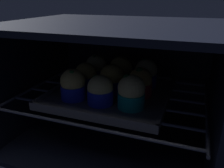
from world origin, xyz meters
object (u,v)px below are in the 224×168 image
muffin_row1_col2 (140,83)px  muffin_row2_col0 (96,68)px  muffin_row1_col0 (86,76)px  muffin_row0_col0 (73,85)px  muffin_row0_col1 (100,91)px  muffin_row0_col2 (131,92)px  muffin_row2_col1 (120,71)px  muffin_row2_col2 (146,74)px  muffin_row1_col1 (111,79)px  baking_tray (112,93)px

muffin_row1_col2 → muffin_row2_col0: muffin_row2_col0 is taller
muffin_row1_col0 → muffin_row2_col0: 8.10cm
muffin_row0_col0 → muffin_row0_col1: size_ratio=1.09×
muffin_row0_col2 → muffin_row2_col0: 23.66cm
muffin_row0_col2 → muffin_row1_col2: (0.24, 8.42, -0.36)cm
muffin_row1_col0 → muffin_row2_col0: muffin_row2_col0 is taller
muffin_row0_col0 → muffin_row2_col1: 18.63cm
muffin_row2_col1 → muffin_row2_col2: size_ratio=0.98×
muffin_row1_col1 → muffin_row1_col0: bearing=177.8°
muffin_row0_col2 → muffin_row1_col0: bearing=153.7°
baking_tray → muffin_row2_col2: bearing=44.1°
muffin_row1_col1 → muffin_row2_col2: bearing=44.1°
baking_tray → muffin_row2_col2: size_ratio=3.74×
muffin_row1_col0 → muffin_row2_col2: muffin_row2_col2 is taller
muffin_row0_col1 → muffin_row2_col0: muffin_row2_col0 is taller
baking_tray → muffin_row0_col2: 12.66cm
muffin_row1_col1 → muffin_row0_col1: bearing=-88.8°
muffin_row0_col1 → muffin_row1_col2: size_ratio=0.92×
baking_tray → muffin_row0_col1: bearing=-91.1°
muffin_row1_col1 → muffin_row2_col1: muffin_row2_col1 is taller
muffin_row1_col2 → muffin_row0_col0: bearing=-153.0°
muffin_row2_col1 → muffin_row2_col2: 8.48cm
muffin_row2_col1 → muffin_row1_col1: bearing=-91.8°
muffin_row0_col2 → muffin_row2_col2: bearing=89.6°
muffin_row0_col0 → muffin_row0_col2: bearing=0.6°
muffin_row1_col1 → muffin_row2_col2: 12.18cm
muffin_row0_col0 → baking_tray: bearing=45.6°
muffin_row1_col1 → muffin_row2_col0: size_ratio=0.98×
baking_tray → muffin_row2_col1: size_ratio=3.83×
baking_tray → muffin_row1_col0: size_ratio=4.18×
muffin_row0_col1 → muffin_row1_col2: (8.70, 8.93, 0.25)cm
muffin_row1_col1 → muffin_row2_col1: 8.53cm
muffin_row0_col2 → muffin_row1_col1: muffin_row0_col2 is taller
muffin_row0_col0 → muffin_row2_col0: muffin_row2_col0 is taller
baking_tray → muffin_row0_col1: size_ratio=4.28×
muffin_row0_col2 → muffin_row1_col0: muffin_row0_col2 is taller
baking_tray → muffin_row2_col1: muffin_row2_col1 is taller
baking_tray → muffin_row2_col1: 9.41cm
muffin_row0_col2 → muffin_row1_col1: 11.79cm
baking_tray → muffin_row0_col0: muffin_row0_col0 is taller
muffin_row2_col0 → muffin_row2_col1: muffin_row2_col1 is taller
muffin_row0_col1 → muffin_row2_col1: 17.07cm
muffin_row0_col1 → muffin_row1_col2: muffin_row1_col2 is taller
baking_tray → muffin_row0_col0: 12.74cm
muffin_row0_col0 → muffin_row1_col1: (7.98, 8.19, -0.11)cm
muffin_row0_col1 → baking_tray: bearing=88.9°
muffin_row1_col0 → muffin_row2_col1: muffin_row2_col1 is taller
muffin_row0_col2 → muffin_row1_col2: bearing=88.3°
baking_tray → muffin_row1_col1: 4.43cm
baking_tray → muffin_row1_col0: 9.62cm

